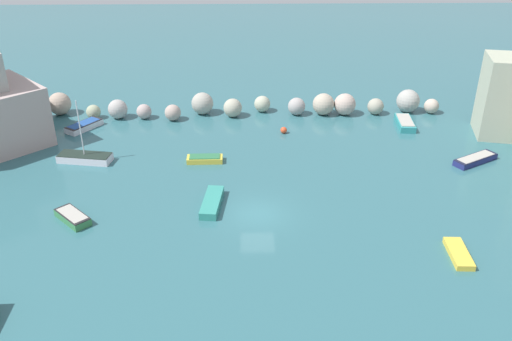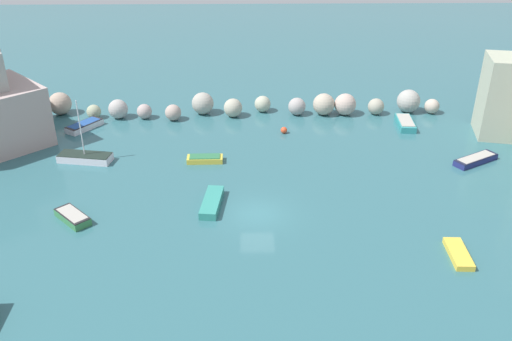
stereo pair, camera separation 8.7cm
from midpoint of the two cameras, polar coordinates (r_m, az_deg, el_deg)
cove_water at (r=39.16m, az=0.20°, el=-4.58°), size 160.00×160.00×0.00m
rock_breakwater at (r=56.06m, az=-2.20°, el=6.86°), size 43.33×3.85×2.38m
channel_buoy at (r=51.95m, az=3.01°, el=4.26°), size 0.63×0.63×0.63m
moored_boat_0 at (r=49.92m, az=22.16°, el=1.08°), size 4.32×3.18×0.54m
moored_boat_1 at (r=48.66m, az=-17.49°, el=1.33°), size 4.73×2.28×5.52m
moored_boat_2 at (r=37.17m, az=20.59°, el=-8.21°), size 1.30×3.20×0.40m
moored_boat_3 at (r=55.48m, az=15.47°, el=4.84°), size 1.76×3.92×0.68m
moored_boat_4 at (r=46.59m, az=-5.35°, el=1.22°), size 3.06×1.25×0.54m
moored_boat_5 at (r=40.10m, az=-4.60°, el=-3.37°), size 1.67×4.25×0.58m
moored_boat_6 at (r=55.47m, az=-17.56°, el=4.53°), size 3.27×3.86×0.62m
moored_boat_8 at (r=40.38m, az=-18.68°, el=-4.62°), size 3.04×3.07×0.59m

